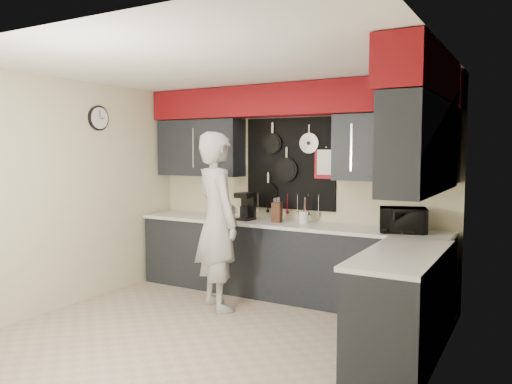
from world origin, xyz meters
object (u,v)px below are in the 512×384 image
Objects in this scene: microwave at (403,220)px; utensil_crock at (304,217)px; person at (217,221)px; knife_block at (277,212)px; coffee_maker at (246,206)px.

utensil_crock is at bearing 158.06° from microwave.
utensil_crock is 0.07× the size of person.
microwave is at bearing -8.15° from knife_block.
person is (0.06, -0.74, -0.10)m from coffee_maker.
coffee_maker is (-0.76, -0.08, 0.11)m from utensil_crock.
microwave is 1.95m from coffee_maker.
knife_block is at bearing 162.01° from microwave.
utensil_crock is at bearing -97.70° from person.
knife_block is at bearing -166.21° from utensil_crock.
person reaches higher than utensil_crock.
utensil_crock is at bearing 6.34° from knife_block.
knife_block reaches higher than utensil_crock.
coffee_maker reaches higher than knife_block.
coffee_maker is 0.17× the size of person.
coffee_maker is at bearing -52.61° from person.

